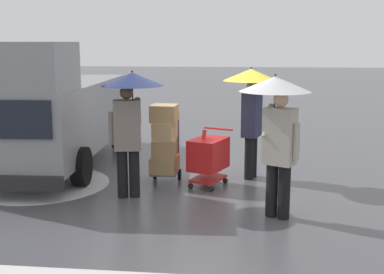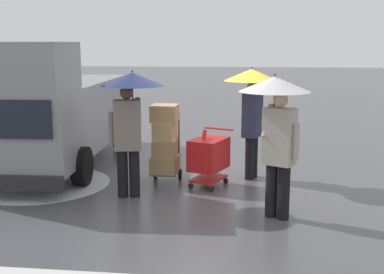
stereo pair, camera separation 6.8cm
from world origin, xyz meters
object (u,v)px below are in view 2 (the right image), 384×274
(hand_dolly_boxes, at_px, (165,142))
(pedestrian_black_side, at_px, (277,113))
(pedestrian_pink_side, at_px, (252,97))
(shopping_cart_vendor, at_px, (209,156))
(cargo_van_parked_right, at_px, (53,111))
(pedestrian_white_side, at_px, (130,104))

(hand_dolly_boxes, height_order, pedestrian_black_side, pedestrian_black_side)
(hand_dolly_boxes, distance_m, pedestrian_pink_side, 1.83)
(shopping_cart_vendor, bearing_deg, pedestrian_pink_side, -142.16)
(shopping_cart_vendor, bearing_deg, hand_dolly_boxes, -6.85)
(cargo_van_parked_right, height_order, pedestrian_black_side, cargo_van_parked_right)
(pedestrian_black_side, bearing_deg, pedestrian_pink_side, -80.50)
(pedestrian_pink_side, bearing_deg, hand_dolly_boxes, 17.27)
(shopping_cart_vendor, xyz_separation_m, pedestrian_white_side, (1.24, 0.79, 1.02))
(pedestrian_white_side, bearing_deg, hand_dolly_boxes, -115.44)
(hand_dolly_boxes, xyz_separation_m, pedestrian_pink_side, (-1.58, -0.49, 0.80))
(shopping_cart_vendor, relative_size, hand_dolly_boxes, 0.71)
(pedestrian_pink_side, xyz_separation_m, pedestrian_white_side, (2.00, 1.37, 0.00))
(cargo_van_parked_right, relative_size, pedestrian_white_side, 2.52)
(pedestrian_black_side, bearing_deg, hand_dolly_boxes, -39.97)
(shopping_cart_vendor, distance_m, hand_dolly_boxes, 0.85)
(cargo_van_parked_right, height_order, shopping_cart_vendor, cargo_van_parked_right)
(shopping_cart_vendor, height_order, pedestrian_pink_side, pedestrian_pink_side)
(shopping_cart_vendor, bearing_deg, cargo_van_parked_right, -18.11)
(cargo_van_parked_right, relative_size, pedestrian_pink_side, 2.52)
(hand_dolly_boxes, distance_m, pedestrian_white_side, 1.26)
(shopping_cart_vendor, distance_m, pedestrian_pink_side, 1.40)
(shopping_cart_vendor, xyz_separation_m, pedestrian_black_side, (-1.11, 1.52, 1.02))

